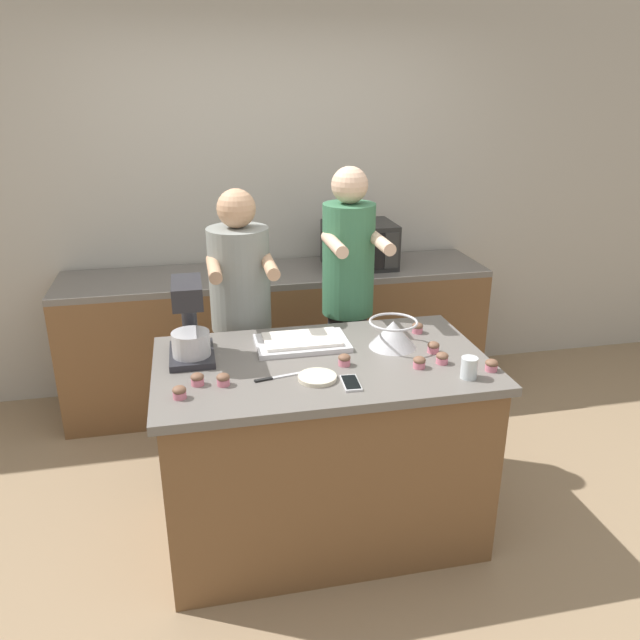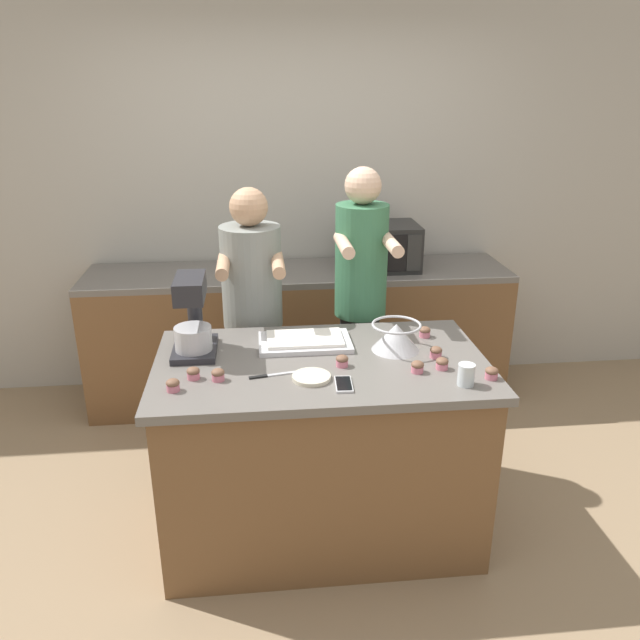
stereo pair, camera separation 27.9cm
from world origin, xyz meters
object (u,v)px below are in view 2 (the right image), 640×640
Objects in this scene: knife at (271,375)px; cupcake_1 at (417,367)px; baking_tray at (305,341)px; small_plate at (311,377)px; person_right at (360,311)px; cupcake_2 at (492,373)px; cupcake_3 at (218,375)px; cupcake_6 at (342,361)px; cell_phone at (344,384)px; cupcake_4 at (193,373)px; stand_mixer at (193,320)px; mixing_bowl at (396,336)px; cupcake_5 at (173,385)px; cupcake_8 at (442,363)px; cupcake_7 at (436,352)px; cupcake_0 at (425,332)px; person_left at (254,327)px; microwave_oven at (383,246)px; drinking_glass at (466,375)px.

knife is 0.64m from cupcake_1.
baking_tray is 0.37m from small_plate.
person_right is 0.99m from cupcake_2.
cupcake_3 is 0.55m from cupcake_6.
cupcake_4 reaches higher than cell_phone.
stand_mixer is 2.50× the size of cell_phone.
stand_mixer reaches higher than mixing_bowl.
small_plate is 0.39m from cupcake_3.
cupcake_2 is at bearing -17.81° from stand_mixer.
small_plate is 0.76m from cupcake_2.
small_plate is at bearing 4.76° from cupcake_5.
person_right is 0.81m from cupcake_8.
cupcake_3 is 1.00× the size of cupcake_6.
person_right is 0.70m from cupcake_7.
cupcake_1 and cupcake_4 have the same top height.
person_right reaches higher than knife.
baking_tray is at bearing 61.80° from knife.
cupcake_5 is at bearing 177.92° from cell_phone.
small_plate is 0.75× the size of knife.
mixing_bowl reaches higher than cell_phone.
small_plate is 2.95× the size of cupcake_3.
mixing_bowl is 1.06× the size of knife.
cupcake_3 is at bearing -175.34° from knife.
mixing_bowl is 4.17× the size of cupcake_4.
mixing_bowl is 4.17× the size of cupcake_2.
stand_mixer is at bearing 81.54° from cupcake_5.
person_right is 0.92m from cell_phone.
cupcake_0 is at bearing 86.86° from cupcake_8.
cupcake_5 is (-1.03, -0.07, 0.00)m from cupcake_1.
person_left reaches higher than knife.
cupcake_5 is at bearing -158.70° from cupcake_0.
microwave_oven reaches higher than knife.
microwave_oven is 8.16× the size of cupcake_5.
cupcake_5 is (-1.20, -1.65, -0.13)m from microwave_oven.
person_left is 0.88m from mixing_bowl.
cupcake_3 is 1.00× the size of cupcake_4.
cupcake_1 and cupcake_6 have the same top height.
stand_mixer reaches higher than cupcake_1.
cupcake_7 is (0.59, 0.16, 0.02)m from small_plate.
cell_phone is at bearing 174.76° from drinking_glass.
cell_phone is 0.63m from cupcake_2.
baking_tray is 7.87× the size of cupcake_7.
small_plate is (0.51, -0.34, -0.15)m from stand_mixer.
cupcake_1 is (0.34, 0.09, 0.02)m from cell_phone.
knife is (-0.59, -0.22, -0.07)m from mixing_bowl.
cupcake_1 is at bearing 2.38° from small_plate.
small_plate is 2.95× the size of cupcake_5.
cupcake_0 is 0.41m from cupcake_1.
cupcake_1 and cupcake_8 have the same top height.
cupcake_7 is (1.08, 0.11, 0.00)m from cupcake_4.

